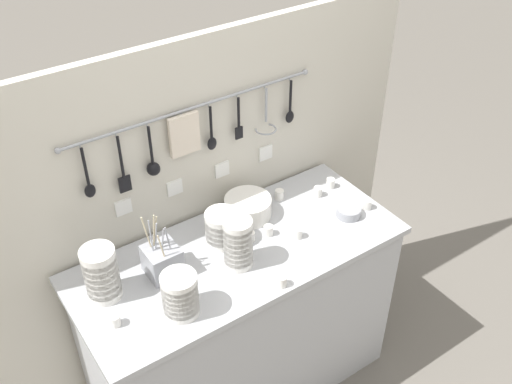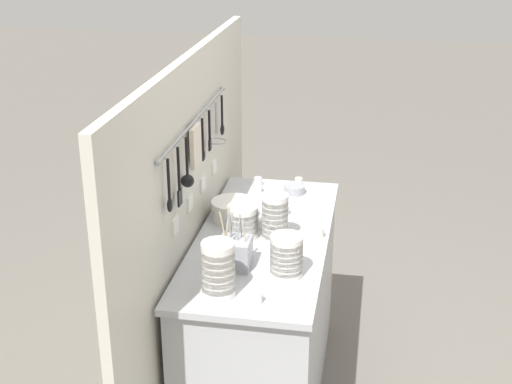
{
  "view_description": "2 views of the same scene",
  "coord_description": "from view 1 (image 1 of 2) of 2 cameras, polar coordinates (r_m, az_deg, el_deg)",
  "views": [
    {
      "loc": [
        -0.99,
        -1.56,
        2.6
      ],
      "look_at": [
        0.07,
        -0.02,
        1.19
      ],
      "focal_mm": 42.0,
      "sensor_mm": 36.0,
      "label": 1
    },
    {
      "loc": [
        -2.94,
        -0.48,
        2.35
      ],
      "look_at": [
        0.03,
        0.04,
        1.1
      ],
      "focal_mm": 50.0,
      "sensor_mm": 36.0,
      "label": 2
    }
  ],
  "objects": [
    {
      "name": "bowl_stack_nested_right",
      "position": [
        2.33,
        -14.52,
        -7.52
      ],
      "size": [
        0.13,
        0.13,
        0.23
      ],
      "color": "silver",
      "rests_on": "counter"
    },
    {
      "name": "cup_centre",
      "position": [
        2.28,
        -13.28,
        -11.83
      ],
      "size": [
        0.04,
        0.04,
        0.05
      ],
      "color": "silver",
      "rests_on": "counter"
    },
    {
      "name": "bowl_stack_tall_left",
      "position": [
        2.38,
        -1.73,
        -4.88
      ],
      "size": [
        0.12,
        0.12,
        0.23
      ],
      "color": "silver",
      "rests_on": "counter"
    },
    {
      "name": "cup_beside_plates",
      "position": [
        2.77,
        10.53,
        -1.16
      ],
      "size": [
        0.04,
        0.04,
        0.05
      ],
      "color": "silver",
      "rests_on": "counter"
    },
    {
      "name": "back_wall",
      "position": [
        2.76,
        -5.47,
        -2.17
      ],
      "size": [
        2.22,
        0.11,
        1.72
      ],
      "color": "beige",
      "rests_on": "ground"
    },
    {
      "name": "bowl_stack_wide_centre",
      "position": [
        2.51,
        -3.28,
        -3.44
      ],
      "size": [
        0.14,
        0.14,
        0.15
      ],
      "color": "silver",
      "rests_on": "counter"
    },
    {
      "name": "cup_edge_near",
      "position": [
        2.81,
        5.91,
        0.04
      ],
      "size": [
        0.04,
        0.04,
        0.05
      ],
      "color": "silver",
      "rests_on": "counter"
    },
    {
      "name": "bowl_stack_back_corner",
      "position": [
        2.23,
        -7.24,
        -9.67
      ],
      "size": [
        0.14,
        0.14,
        0.18
      ],
      "color": "silver",
      "rests_on": "counter"
    },
    {
      "name": "steel_mixing_bowl",
      "position": [
        2.71,
        8.8,
        -1.85
      ],
      "size": [
        0.11,
        0.11,
        0.04
      ],
      "color": "#93969E",
      "rests_on": "counter"
    },
    {
      "name": "cup_front_left",
      "position": [
        2.58,
        1.19,
        -3.68
      ],
      "size": [
        0.04,
        0.04,
        0.05
      ],
      "color": "silver",
      "rests_on": "counter"
    },
    {
      "name": "ground_plane",
      "position": [
        3.19,
        -1.34,
        -17.56
      ],
      "size": [
        20.0,
        20.0,
        0.0
      ],
      "primitive_type": "plane",
      "color": "#666059"
    },
    {
      "name": "cutlery_caddy",
      "position": [
        2.41,
        -8.92,
        -6.44
      ],
      "size": [
        0.13,
        0.13,
        0.28
      ],
      "color": "#93969E",
      "rests_on": "counter"
    },
    {
      "name": "cup_back_left",
      "position": [
        2.78,
        2.25,
        -0.23
      ],
      "size": [
        0.04,
        0.04,
        0.05
      ],
      "color": "silver",
      "rests_on": "counter"
    },
    {
      "name": "cup_mid_row",
      "position": [
        2.36,
        2.45,
        -8.49
      ],
      "size": [
        0.04,
        0.04,
        0.05
      ],
      "color": "silver",
      "rests_on": "counter"
    },
    {
      "name": "counter",
      "position": [
        2.84,
        -1.47,
        -12.3
      ],
      "size": [
        1.42,
        0.6,
        0.89
      ],
      "color": "#ADAFB5",
      "rests_on": "ground"
    },
    {
      "name": "cup_by_caddy",
      "position": [
        2.87,
        7.11,
        0.84
      ],
      "size": [
        0.04,
        0.04,
        0.05
      ],
      "color": "silver",
      "rests_on": "counter"
    },
    {
      "name": "cup_back_right",
      "position": [
        2.57,
        3.98,
        -3.93
      ],
      "size": [
        0.04,
        0.04,
        0.05
      ],
      "color": "silver",
      "rests_on": "counter"
    },
    {
      "name": "plate_stack",
      "position": [
        2.67,
        -0.78,
        -1.45
      ],
      "size": [
        0.21,
        0.21,
        0.09
      ],
      "color": "silver",
      "rests_on": "counter"
    },
    {
      "name": "cup_edge_far",
      "position": [
        2.55,
        -0.56,
        -4.25
      ],
      "size": [
        0.04,
        0.04,
        0.05
      ],
      "color": "silver",
      "rests_on": "counter"
    }
  ]
}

